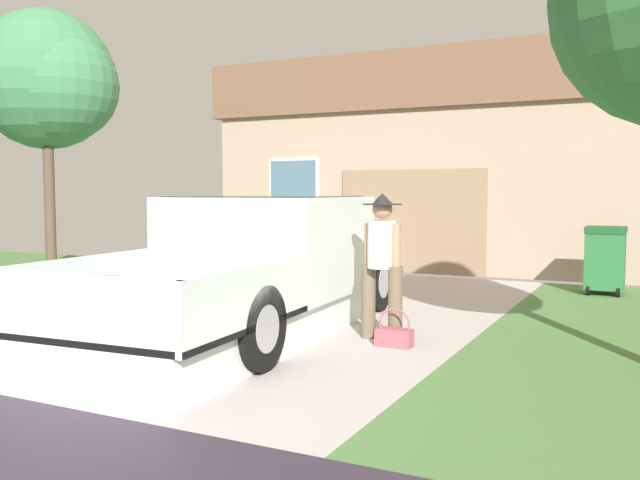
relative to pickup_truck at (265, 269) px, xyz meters
name	(u,v)px	position (x,y,z in m)	size (l,w,h in m)	color
pickup_truck	(265,269)	(0.00, 0.00, 0.00)	(2.39, 5.66, 1.59)	white
person_with_hat	(382,258)	(1.54, -0.06, 0.20)	(0.51, 0.43, 1.63)	brown
handbag	(394,336)	(1.78, -0.30, -0.59)	(0.38, 0.18, 0.41)	#B24C56
house_with_garage	(450,165)	(-0.21, 8.82, 1.56)	(9.45, 5.89, 4.48)	tan
front_yard_tree	(51,82)	(-4.85, 1.19, 2.74)	(2.46, 2.31, 4.66)	brown
wheeled_trash_bin	(605,258)	(3.51, 4.71, -0.12)	(0.60, 0.72, 1.08)	#286B38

